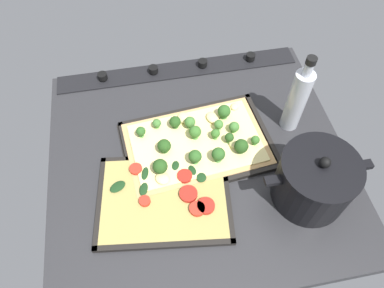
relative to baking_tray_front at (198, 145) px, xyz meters
The scene contains 8 objects.
ground_plane 3.70cm from the baking_tray_front, 81.17° to the left, with size 75.76×70.56×3.00cm, color #28282B.
stove_control_panel 28.62cm from the baking_tray_front, 89.02° to the right, with size 72.73×7.00×2.60cm.
baking_tray_front is the anchor object (origin of this frame).
broccoli_pizza 1.68cm from the baking_tray_front, 156.83° to the left, with size 37.42×25.90×5.71cm.
baking_tray_back 17.46cm from the baking_tray_front, 51.31° to the left, with size 34.18×27.61×1.30cm.
veggie_pizza_back 17.02cm from the baking_tray_front, 52.22° to the left, with size 31.49×24.92×1.90cm.
cooking_pot 30.10cm from the baking_tray_front, 141.08° to the left, with size 24.42×17.57×15.90cm.
oil_bottle 27.59cm from the baking_tray_front, behind, with size 4.85×4.85×23.72cm.
Camera 1 is at (10.66, 47.61, 77.35)cm, focal length 33.26 mm.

